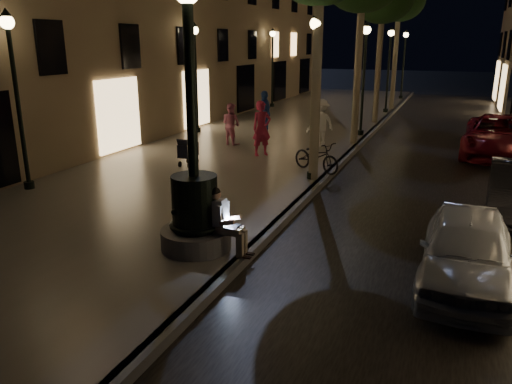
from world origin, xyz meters
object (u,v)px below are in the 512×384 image
at_px(pedestrian_pink, 231,124).
at_px(bicycle, 316,157).
at_px(lamp_curb_c, 389,59).
at_px(car_front, 467,250).
at_px(lamp_left_a, 15,79).
at_px(lamp_left_b, 195,64).
at_px(pedestrian_red, 262,128).
at_px(lamp_curb_d, 404,56).
at_px(pedestrian_white, 320,123).
at_px(seated_man_laptop, 223,219).
at_px(lamp_curb_a, 315,76).
at_px(tree_far, 399,2).
at_px(lamp_curb_b, 364,65).
at_px(stroller, 188,150).
at_px(lamp_left_c, 273,58).
at_px(fountain_lamppost, 195,200).
at_px(pedestrian_blue, 264,113).
at_px(car_third, 500,136).

height_order(pedestrian_pink, bicycle, pedestrian_pink).
distance_m(lamp_curb_c, car_front, 21.84).
xyz_separation_m(lamp_curb_c, lamp_left_a, (-7.10, -20.00, 0.00)).
distance_m(lamp_left_b, pedestrian_red, 6.10).
height_order(lamp_curb_d, pedestrian_white, lamp_curb_d).
height_order(seated_man_laptop, car_front, seated_man_laptop).
bearing_deg(lamp_curb_a, pedestrian_pink, 138.95).
relative_size(pedestrian_pink, pedestrian_white, 0.89).
bearing_deg(seated_man_laptop, lamp_left_b, 120.30).
distance_m(tree_far, lamp_curb_b, 10.50).
bearing_deg(lamp_curb_b, stroller, -118.19).
distance_m(lamp_curb_b, lamp_left_c, 10.70).
height_order(fountain_lamppost, seated_man_laptop, fountain_lamppost).
relative_size(lamp_curb_b, bicycle, 2.63).
bearing_deg(pedestrian_blue, pedestrian_white, 20.20).
bearing_deg(tree_far, lamp_curb_d, 90.76).
xyz_separation_m(lamp_curb_a, lamp_left_a, (-7.10, -4.00, 0.00)).
relative_size(lamp_left_a, pedestrian_red, 2.45).
xyz_separation_m(fountain_lamppost, lamp_curb_c, (0.70, 22.00, 2.02)).
height_order(pedestrian_red, bicycle, pedestrian_red).
bearing_deg(bicycle, stroller, 129.08).
distance_m(lamp_curb_c, pedestrian_red, 13.93).
height_order(seated_man_laptop, tree_far, tree_far).
xyz_separation_m(lamp_curb_c, stroller, (-4.26, -15.95, -2.51)).
bearing_deg(pedestrian_pink, lamp_curb_a, 156.74).
bearing_deg(lamp_curb_c, lamp_left_c, 180.00).
distance_m(fountain_lamppost, seated_man_laptop, 0.69).
xyz_separation_m(seated_man_laptop, bicycle, (-0.01, 6.90, -0.22)).
xyz_separation_m(seated_man_laptop, lamp_curb_a, (0.09, 6.00, 2.34)).
bearing_deg(seated_man_laptop, tree_far, 89.60).
relative_size(lamp_curb_b, lamp_curb_d, 1.00).
bearing_deg(car_front, pedestrian_white, 119.07).
distance_m(lamp_left_a, bicycle, 8.92).
distance_m(lamp_curb_c, stroller, 16.70).
xyz_separation_m(fountain_lamppost, seated_man_laptop, (0.61, 0.00, -0.31)).
relative_size(fountain_lamppost, lamp_left_b, 1.08).
xyz_separation_m(seated_man_laptop, stroller, (-4.17, 6.05, -0.18)).
height_order(fountain_lamppost, lamp_curb_c, fountain_lamppost).
relative_size(pedestrian_red, bicycle, 1.07).
bearing_deg(car_front, stroller, 149.35).
relative_size(fountain_lamppost, pedestrian_blue, 2.69).
height_order(lamp_left_b, stroller, lamp_left_b).
bearing_deg(lamp_curb_c, car_third, -60.22).
bearing_deg(lamp_curb_b, pedestrian_red, -114.95).
height_order(lamp_curb_c, lamp_curb_d, same).
xyz_separation_m(lamp_left_b, stroller, (2.84, -5.95, -2.51)).
height_order(tree_far, lamp_curb_d, tree_far).
relative_size(lamp_curb_b, lamp_left_b, 1.00).
bearing_deg(seated_man_laptop, bicycle, 90.10).
distance_m(lamp_left_c, bicycle, 16.84).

